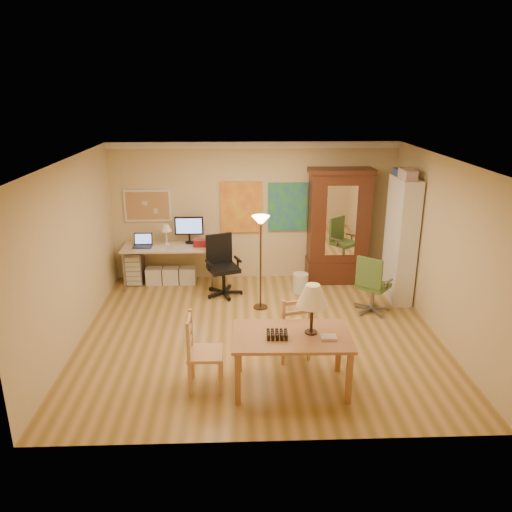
{
  "coord_description": "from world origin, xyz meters",
  "views": [
    {
      "loc": [
        -0.32,
        -6.99,
        3.66
      ],
      "look_at": [
        -0.05,
        0.3,
        1.19
      ],
      "focal_mm": 35.0,
      "sensor_mm": 36.0,
      "label": 1
    }
  ],
  "objects_px": {
    "office_chair_black": "(223,279)",
    "bookshelf": "(400,240)",
    "dining_table": "(299,324)",
    "computer_desk": "(172,261)",
    "armoire": "(338,233)",
    "office_chair_green": "(372,297)"
  },
  "relations": [
    {
      "from": "armoire",
      "to": "office_chair_green",
      "type": "bearing_deg",
      "value": -77.8
    },
    {
      "from": "office_chair_green",
      "to": "bookshelf",
      "type": "bearing_deg",
      "value": 44.22
    },
    {
      "from": "armoire",
      "to": "bookshelf",
      "type": "distance_m",
      "value": 1.31
    },
    {
      "from": "office_chair_green",
      "to": "bookshelf",
      "type": "xyz_separation_m",
      "value": [
        0.61,
        0.59,
        0.83
      ]
    },
    {
      "from": "dining_table",
      "to": "armoire",
      "type": "bearing_deg",
      "value": 72.07
    },
    {
      "from": "office_chair_black",
      "to": "computer_desk",
      "type": "bearing_deg",
      "value": 151.12
    },
    {
      "from": "office_chair_black",
      "to": "office_chair_green",
      "type": "xyz_separation_m",
      "value": [
        2.55,
        -0.87,
        -0.03
      ]
    },
    {
      "from": "office_chair_black",
      "to": "bookshelf",
      "type": "bearing_deg",
      "value": -5.13
    },
    {
      "from": "dining_table",
      "to": "computer_desk",
      "type": "height_order",
      "value": "dining_table"
    },
    {
      "from": "office_chair_black",
      "to": "office_chair_green",
      "type": "relative_size",
      "value": 1.09
    },
    {
      "from": "computer_desk",
      "to": "office_chair_green",
      "type": "distance_m",
      "value": 3.83
    },
    {
      "from": "dining_table",
      "to": "armoire",
      "type": "xyz_separation_m",
      "value": [
        1.19,
        3.68,
        0.09
      ]
    },
    {
      "from": "office_chair_green",
      "to": "armoire",
      "type": "bearing_deg",
      "value": 102.2
    },
    {
      "from": "dining_table",
      "to": "office_chair_green",
      "type": "height_order",
      "value": "dining_table"
    },
    {
      "from": "dining_table",
      "to": "bookshelf",
      "type": "distance_m",
      "value": 3.49
    },
    {
      "from": "dining_table",
      "to": "computer_desk",
      "type": "relative_size",
      "value": 0.86
    },
    {
      "from": "dining_table",
      "to": "office_chair_black",
      "type": "relative_size",
      "value": 1.34
    },
    {
      "from": "computer_desk",
      "to": "office_chair_green",
      "type": "height_order",
      "value": "computer_desk"
    },
    {
      "from": "computer_desk",
      "to": "dining_table",
      "type": "bearing_deg",
      "value": -60.54
    },
    {
      "from": "dining_table",
      "to": "office_chair_black",
      "type": "xyz_separation_m",
      "value": [
        -1.03,
        3.05,
        -0.58
      ]
    },
    {
      "from": "office_chair_black",
      "to": "dining_table",
      "type": "bearing_deg",
      "value": -71.28
    },
    {
      "from": "armoire",
      "to": "bookshelf",
      "type": "relative_size",
      "value": 1.01
    }
  ]
}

